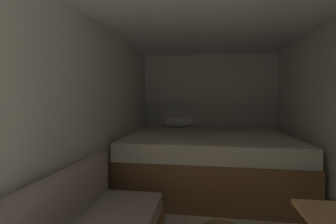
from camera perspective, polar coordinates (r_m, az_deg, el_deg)
wall_back at (r=4.60m, az=9.51°, el=0.16°), size 2.54×0.05×2.12m
wall_left at (r=2.56m, az=-19.05°, el=-2.25°), size 0.05×4.65×2.12m
ceiling_slab at (r=2.40m, az=10.32°, el=23.86°), size 2.54×4.65×0.05m
bed at (r=3.69m, az=9.48°, el=-11.10°), size 2.32×1.91×0.97m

